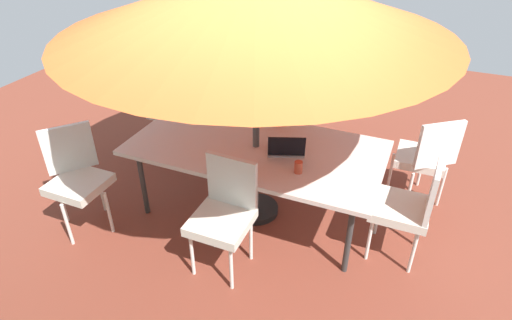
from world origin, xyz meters
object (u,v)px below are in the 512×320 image
Objects in this scene: chair_west at (409,204)px; patio_umbrella at (256,2)px; chair_south at (284,130)px; cup at (298,167)px; chair_southwest at (426,155)px; laptop at (286,149)px; chair_north at (224,211)px; dining_table at (256,150)px; chair_northeast at (76,175)px; chair_southeast at (167,107)px.

patio_umbrella is at bearing -89.94° from chair_west.
cup is (-0.48, 1.01, 0.26)m from chair_south.
chair_southwest is 1.43m from laptop.
chair_south is (1.38, -0.80, 0.00)m from chair_west.
laptop is (-0.27, -0.70, 0.26)m from chair_north.
cup is at bearing 47.40° from chair_north.
chair_north is 2.53× the size of laptop.
dining_table is 2.33× the size of chair_west.
patio_umbrella reaches higher than laptop.
chair_northeast is (1.43, 0.78, -1.47)m from patio_umbrella.
dining_table is at bearing -25.12° from laptop.
chair_north is at bearing 176.39° from chair_southeast.
chair_northeast is 1.00× the size of chair_north.
chair_north is 0.79m from laptop.
chair_southeast is (1.44, -0.73, -1.47)m from patio_umbrella.
patio_umbrella reaches higher than cup.
chair_northeast and chair_north have the same top height.
dining_table is 0.31m from laptop.
dining_table is 22.26× the size of cup.
patio_umbrella is 1.33m from cup.
chair_southwest is at bearing -151.17° from dining_table.
dining_table is at bearing -165.85° from chair_southeast.
chair_north and chair_west have the same top height.
chair_west is at bearing -154.39° from chair_southeast.
chair_west reaches higher than cup.
chair_north is 1.00× the size of chair_southeast.
dining_table is 1.63m from chair_southeast.
dining_table is at bearing 84.37° from chair_south.
chair_west is at bearing 177.87° from patio_umbrella.
chair_south is at bearing -90.71° from patio_umbrella.
chair_southeast is 1.91m from laptop.
chair_northeast is at bearing 131.59° from chair_southeast.
patio_umbrella is 3.15× the size of chair_west.
chair_north is at bearing 92.17° from dining_table.
chair_south reaches higher than dining_table.
patio_umbrella is at bearing -28.06° from cup.
chair_northeast is at bearing 15.21° from cup.
chair_northeast is 2.00m from cup.
laptop reaches higher than dining_table.
chair_southwest is (-1.45, -0.80, -0.17)m from dining_table.
chair_north is 1.00× the size of chair_south.
chair_west is at bearing 28.36° from chair_north.
chair_southwest is at bearing -151.17° from patio_umbrella.
chair_southeast is at bearing -26.99° from dining_table.
cup is (0.96, 1.05, 0.26)m from chair_southwest.
chair_southeast is at bearing -27.26° from cup.
chair_southeast is 1.45m from chair_south.
chair_southwest is 0.85m from chair_west.
chair_southwest reaches higher than cup.
chair_north is (-0.03, 0.72, -1.47)m from patio_umbrella.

